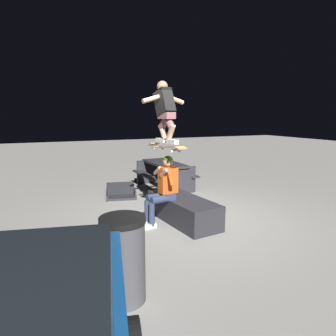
# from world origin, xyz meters

# --- Properties ---
(ground_plane) EXTENTS (40.00, 40.00, 0.00)m
(ground_plane) POSITION_xyz_m (0.00, 0.00, 0.00)
(ground_plane) COLOR gray
(ledge_box_main) EXTENTS (1.78, 0.87, 0.48)m
(ledge_box_main) POSITION_xyz_m (-0.12, 0.18, 0.24)
(ledge_box_main) COLOR #28282D
(ledge_box_main) RESTS_ON ground
(person_sitting_on_ledge) EXTENTS (0.60, 0.77, 1.31)m
(person_sitting_on_ledge) POSITION_xyz_m (-0.07, 0.58, 0.73)
(person_sitting_on_ledge) COLOR #2D3856
(person_sitting_on_ledge) RESTS_ON ground
(skateboard) EXTENTS (1.04, 0.38, 0.13)m
(skateboard) POSITION_xyz_m (-0.12, 0.53, 1.48)
(skateboard) COLOR #AD8451
(skater_airborne) EXTENTS (0.63, 0.89, 1.12)m
(skater_airborne) POSITION_xyz_m (-0.06, 0.54, 2.17)
(skater_airborne) COLOR white
(kicker_ramp) EXTENTS (1.21, 0.97, 0.32)m
(kicker_ramp) POSITION_xyz_m (2.26, 0.80, 0.05)
(kicker_ramp) COLOR #28282D
(kicker_ramp) RESTS_ON ground
(picnic_table_back) EXTENTS (1.75, 1.40, 0.75)m
(picnic_table_back) POSITION_xyz_m (2.52, -0.55, 0.50)
(picnic_table_back) COLOR #28282D
(picnic_table_back) RESTS_ON ground
(trash_bin) EXTENTS (0.51, 0.51, 0.97)m
(trash_bin) POSITION_xyz_m (-2.10, 1.91, 0.49)
(trash_bin) COLOR #47474C
(trash_bin) RESTS_ON ground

